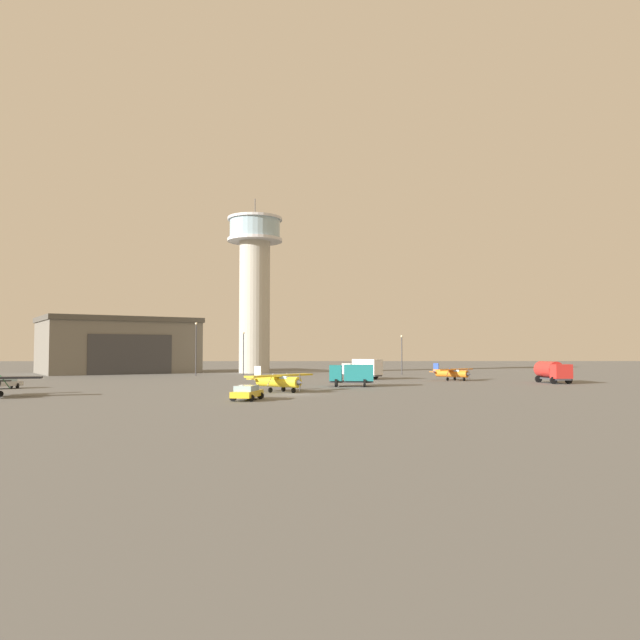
# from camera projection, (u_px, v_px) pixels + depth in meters

# --- Properties ---
(ground_plane) EXTENTS (400.00, 400.00, 0.00)m
(ground_plane) POSITION_uv_depth(u_px,v_px,m) (292.00, 394.00, 64.62)
(ground_plane) COLOR #60605E
(control_tower) EXTENTS (11.17, 11.17, 35.78)m
(control_tower) POSITION_uv_depth(u_px,v_px,m) (255.00, 281.00, 126.16)
(control_tower) COLOR #B2AD9E
(control_tower) RESTS_ON ground_plane
(hangar) EXTENTS (35.70, 32.48, 11.21)m
(hangar) POSITION_uv_depth(u_px,v_px,m) (118.00, 345.00, 126.20)
(hangar) COLOR #6B665B
(hangar) RESTS_ON ground_plane
(airplane_yellow) EXTENTS (7.49, 8.10, 2.81)m
(airplane_yellow) POSITION_uv_depth(u_px,v_px,m) (278.00, 380.00, 67.85)
(airplane_yellow) COLOR gold
(airplane_yellow) RESTS_ON ground_plane
(airplane_orange) EXTENTS (7.28, 6.97, 2.59)m
(airplane_orange) POSITION_uv_depth(u_px,v_px,m) (452.00, 373.00, 93.97)
(airplane_orange) COLOR orange
(airplane_orange) RESTS_ON ground_plane
(truck_fuel_tanker_red) EXTENTS (3.69, 6.86, 3.04)m
(truck_fuel_tanker_red) POSITION_uv_depth(u_px,v_px,m) (552.00, 371.00, 86.92)
(truck_fuel_tanker_red) COLOR #38383D
(truck_fuel_tanker_red) RESTS_ON ground_plane
(truck_box_white) EXTENTS (6.36, 6.18, 3.19)m
(truck_box_white) POSITION_uv_depth(u_px,v_px,m) (363.00, 368.00, 98.28)
(truck_box_white) COLOR #38383D
(truck_box_white) RESTS_ON ground_plane
(truck_box_teal) EXTENTS (5.70, 3.37, 2.77)m
(truck_box_teal) POSITION_uv_depth(u_px,v_px,m) (352.00, 374.00, 78.37)
(truck_box_teal) COLOR #38383D
(truck_box_teal) RESTS_ON ground_plane
(car_yellow) EXTENTS (2.92, 4.78, 1.37)m
(car_yellow) POSITION_uv_depth(u_px,v_px,m) (247.00, 392.00, 56.79)
(car_yellow) COLOR gold
(car_yellow) RESTS_ON ground_plane
(car_silver) EXTENTS (4.13, 4.29, 1.37)m
(car_silver) POSITION_uv_depth(u_px,v_px,m) (3.00, 382.00, 73.91)
(car_silver) COLOR #B7BABF
(car_silver) RESTS_ON ground_plane
(light_post_west) EXTENTS (0.44, 0.44, 9.67)m
(light_post_west) POSITION_uv_depth(u_px,v_px,m) (196.00, 344.00, 112.06)
(light_post_west) COLOR #38383D
(light_post_west) RESTS_ON ground_plane
(light_post_east) EXTENTS (0.44, 0.44, 8.11)m
(light_post_east) POSITION_uv_depth(u_px,v_px,m) (243.00, 349.00, 116.46)
(light_post_east) COLOR #38383D
(light_post_east) RESTS_ON ground_plane
(light_post_north) EXTENTS (0.44, 0.44, 7.47)m
(light_post_north) POSITION_uv_depth(u_px,v_px,m) (402.00, 351.00, 116.16)
(light_post_north) COLOR #38383D
(light_post_north) RESTS_ON ground_plane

